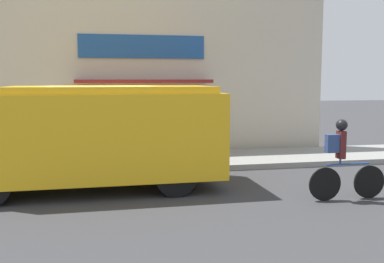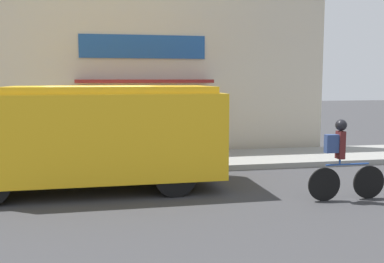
# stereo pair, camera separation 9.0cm
# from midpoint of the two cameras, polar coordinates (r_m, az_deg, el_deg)

# --- Properties ---
(ground_plane) EXTENTS (70.00, 70.00, 0.00)m
(ground_plane) POSITION_cam_midpoint_polar(r_m,az_deg,el_deg) (11.45, -11.33, -5.62)
(ground_plane) COLOR #38383A
(sidewalk) EXTENTS (28.00, 2.54, 0.16)m
(sidewalk) POSITION_cam_midpoint_polar(r_m,az_deg,el_deg) (12.68, -11.34, -4.06)
(sidewalk) COLOR gray
(sidewalk) RESTS_ON ground_plane
(storefront) EXTENTS (14.71, 1.08, 5.75)m
(storefront) POSITION_cam_midpoint_polar(r_m,az_deg,el_deg) (14.09, -11.42, 8.40)
(storefront) COLOR beige
(storefront) RESTS_ON ground_plane
(school_bus) EXTENTS (5.86, 2.70, 2.26)m
(school_bus) POSITION_cam_midpoint_polar(r_m,az_deg,el_deg) (9.99, -11.67, -0.46)
(school_bus) COLOR yellow
(school_bus) RESTS_ON ground_plane
(cyclist) EXTENTS (1.65, 0.23, 1.63)m
(cyclist) POSITION_cam_midpoint_polar(r_m,az_deg,el_deg) (9.43, 18.79, -3.52)
(cyclist) COLOR black
(cyclist) RESTS_ON ground_plane
(trash_bin) EXTENTS (0.48, 0.48, 0.82)m
(trash_bin) POSITION_cam_midpoint_polar(r_m,az_deg,el_deg) (13.37, 0.68, -1.25)
(trash_bin) COLOR slate
(trash_bin) RESTS_ON sidewalk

